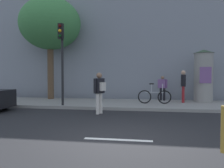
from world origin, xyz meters
The scene contains 11 objects.
ground_plane centered at (0.00, 0.00, 0.00)m, with size 80.00×80.00×0.00m, color #232326.
sidewalk_curb centered at (0.00, 7.00, 0.07)m, with size 36.00×4.00×0.15m, color gray.
lane_markings centered at (0.00, 0.00, 0.00)m, with size 25.80×0.16×0.01m.
building_backdrop centered at (0.00, 12.00, 4.11)m, with size 36.00×5.00×8.21m, color gray.
traffic_light centered at (-3.58, 5.24, 2.91)m, with size 0.24×0.45×4.08m.
poster_column centered at (3.79, 8.18, 1.66)m, with size 1.15×1.15×2.98m.
street_tree centered at (-5.54, 8.33, 4.92)m, with size 3.87×3.87×6.45m.
pedestrian_tallest centered at (-1.35, 3.94, 1.08)m, with size 0.50×0.63×1.79m.
pedestrian_in_light_jacket centered at (1.52, 8.52, 1.00)m, with size 0.57×0.39×1.47m.
pedestrian_near_pole centered at (2.61, 7.59, 1.21)m, with size 0.27×0.64×1.79m.
bicycle_leaning centered at (1.02, 6.78, 0.54)m, with size 1.77×0.10×1.09m.
Camera 1 is at (0.85, -6.06, 1.69)m, focal length 38.04 mm.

